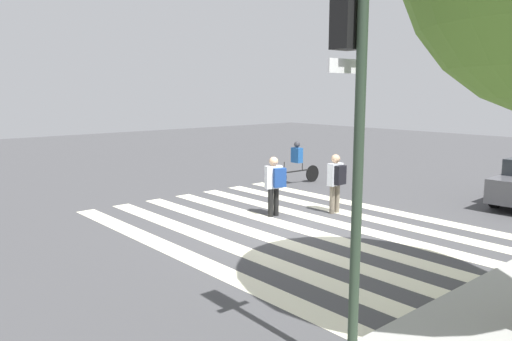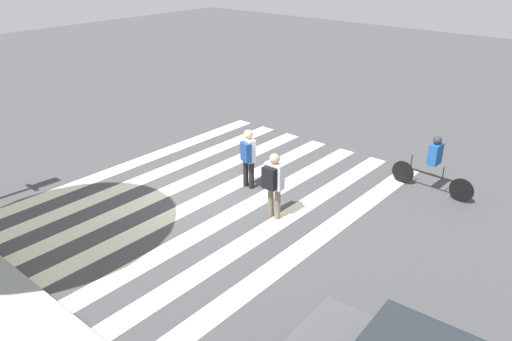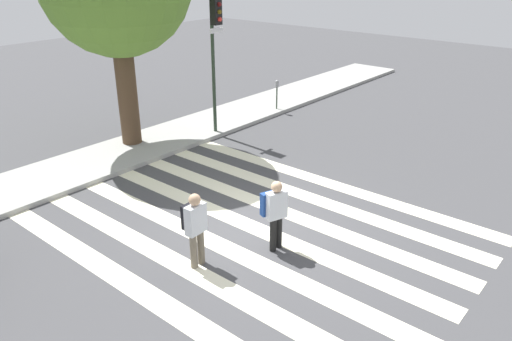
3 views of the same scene
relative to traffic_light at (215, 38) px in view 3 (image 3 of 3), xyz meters
The scene contains 7 objects.
ground_plane 7.53m from the traffic_light, 128.83° to the right, with size 60.00×60.00×0.00m, color #444447.
sidewalk_curb 5.48m from the traffic_light, 166.24° to the left, with size 36.00×2.50×0.14m.
crosswalk_stripes 7.53m from the traffic_light, 128.83° to the right, with size 7.09×10.00×0.01m.
traffic_light is the anchor object (origin of this frame).
parking_meter 4.37m from the traffic_light, ahead, with size 0.15×0.15×1.33m.
pedestrian_adult_yellow_jacket 8.09m from the traffic_light, 126.72° to the right, with size 0.50×0.48×1.65m.
pedestrian_adult_tall_backpack 8.49m from the traffic_light, 139.17° to the right, with size 0.47×0.40×1.67m.
Camera 3 is at (-7.93, -6.74, 6.05)m, focal length 35.00 mm.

